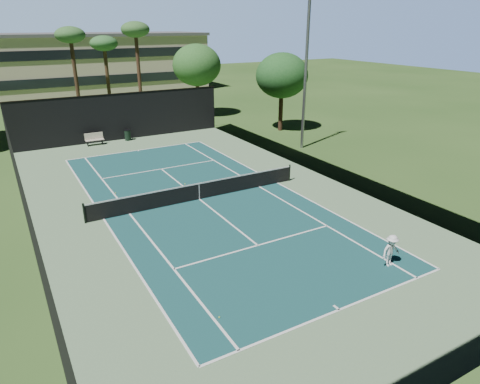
{
  "coord_description": "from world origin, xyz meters",
  "views": [
    {
      "loc": [
        -9.34,
        -21.09,
        9.52
      ],
      "look_at": [
        1.0,
        -3.0,
        1.3
      ],
      "focal_mm": 32.0,
      "sensor_mm": 36.0,
      "label": 1
    }
  ],
  "objects_px": {
    "tennis_ball_b": "(167,191)",
    "tennis_ball_c": "(185,184)",
    "trash_bin": "(128,135)",
    "park_bench": "(94,139)",
    "tennis_ball_a": "(219,317)",
    "player": "(391,251)",
    "tennis_ball_d": "(115,193)",
    "tennis_net": "(199,191)"
  },
  "relations": [
    {
      "from": "player",
      "to": "tennis_ball_d",
      "type": "height_order",
      "value": "player"
    },
    {
      "from": "trash_bin",
      "to": "tennis_ball_c",
      "type": "bearing_deg",
      "value": -90.04
    },
    {
      "from": "tennis_ball_c",
      "to": "tennis_ball_a",
      "type": "bearing_deg",
      "value": -107.87
    },
    {
      "from": "tennis_ball_b",
      "to": "tennis_ball_c",
      "type": "height_order",
      "value": "tennis_ball_b"
    },
    {
      "from": "player",
      "to": "tennis_ball_d",
      "type": "relative_size",
      "value": 21.77
    },
    {
      "from": "tennis_ball_c",
      "to": "tennis_ball_d",
      "type": "bearing_deg",
      "value": 171.5
    },
    {
      "from": "park_bench",
      "to": "trash_bin",
      "type": "xyz_separation_m",
      "value": [
        2.86,
        0.14,
        -0.07
      ]
    },
    {
      "from": "tennis_ball_c",
      "to": "player",
      "type": "bearing_deg",
      "value": -74.55
    },
    {
      "from": "park_bench",
      "to": "tennis_ball_a",
      "type": "bearing_deg",
      "value": -92.92
    },
    {
      "from": "player",
      "to": "park_bench",
      "type": "height_order",
      "value": "player"
    },
    {
      "from": "tennis_ball_a",
      "to": "trash_bin",
      "type": "distance_m",
      "value": 25.92
    },
    {
      "from": "park_bench",
      "to": "trash_bin",
      "type": "relative_size",
      "value": 1.59
    },
    {
      "from": "tennis_ball_a",
      "to": "player",
      "type": "bearing_deg",
      "value": -3.42
    },
    {
      "from": "tennis_ball_c",
      "to": "park_bench",
      "type": "distance_m",
      "value": 12.91
    },
    {
      "from": "player",
      "to": "park_bench",
      "type": "bearing_deg",
      "value": 104.38
    },
    {
      "from": "tennis_net",
      "to": "trash_bin",
      "type": "relative_size",
      "value": 13.65
    },
    {
      "from": "tennis_net",
      "to": "park_bench",
      "type": "relative_size",
      "value": 8.6
    },
    {
      "from": "player",
      "to": "tennis_ball_a",
      "type": "distance_m",
      "value": 7.87
    },
    {
      "from": "tennis_ball_a",
      "to": "tennis_ball_b",
      "type": "height_order",
      "value": "tennis_ball_b"
    },
    {
      "from": "tennis_ball_d",
      "to": "trash_bin",
      "type": "bearing_deg",
      "value": 70.65
    },
    {
      "from": "tennis_ball_b",
      "to": "trash_bin",
      "type": "distance_m",
      "value": 13.39
    },
    {
      "from": "tennis_ball_b",
      "to": "park_bench",
      "type": "height_order",
      "value": "park_bench"
    },
    {
      "from": "tennis_net",
      "to": "trash_bin",
      "type": "height_order",
      "value": "tennis_net"
    },
    {
      "from": "tennis_net",
      "to": "park_bench",
      "type": "xyz_separation_m",
      "value": [
        -2.61,
        15.3,
        -0.01
      ]
    },
    {
      "from": "player",
      "to": "trash_bin",
      "type": "bearing_deg",
      "value": 98.26
    },
    {
      "from": "tennis_net",
      "to": "tennis_ball_b",
      "type": "relative_size",
      "value": 173.65
    },
    {
      "from": "player",
      "to": "tennis_ball_a",
      "type": "bearing_deg",
      "value": 176.81
    },
    {
      "from": "park_bench",
      "to": "trash_bin",
      "type": "distance_m",
      "value": 2.86
    },
    {
      "from": "trash_bin",
      "to": "park_bench",
      "type": "bearing_deg",
      "value": -177.19
    },
    {
      "from": "tennis_ball_a",
      "to": "park_bench",
      "type": "xyz_separation_m",
      "value": [
        1.3,
        25.44,
        0.52
      ]
    },
    {
      "from": "park_bench",
      "to": "player",
      "type": "bearing_deg",
      "value": -75.85
    },
    {
      "from": "player",
      "to": "tennis_ball_c",
      "type": "distance_m",
      "value": 13.84
    },
    {
      "from": "player",
      "to": "tennis_ball_c",
      "type": "relative_size",
      "value": 20.28
    },
    {
      "from": "tennis_net",
      "to": "player",
      "type": "xyz_separation_m",
      "value": [
        3.92,
        -10.61,
        0.15
      ]
    },
    {
      "from": "tennis_ball_a",
      "to": "tennis_ball_d",
      "type": "bearing_deg",
      "value": 90.38
    },
    {
      "from": "tennis_net",
      "to": "tennis_ball_a",
      "type": "bearing_deg",
      "value": -111.09
    },
    {
      "from": "tennis_ball_d",
      "to": "park_bench",
      "type": "height_order",
      "value": "park_bench"
    },
    {
      "from": "tennis_ball_c",
      "to": "tennis_ball_d",
      "type": "xyz_separation_m",
      "value": [
        -4.24,
        0.63,
        -0.0
      ]
    },
    {
      "from": "tennis_ball_b",
      "to": "tennis_ball_c",
      "type": "bearing_deg",
      "value": 21.84
    },
    {
      "from": "park_bench",
      "to": "tennis_ball_d",
      "type": "bearing_deg",
      "value": -96.63
    },
    {
      "from": "tennis_ball_d",
      "to": "tennis_ball_c",
      "type": "bearing_deg",
      "value": -8.5
    },
    {
      "from": "tennis_ball_b",
      "to": "trash_bin",
      "type": "relative_size",
      "value": 0.08
    }
  ]
}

